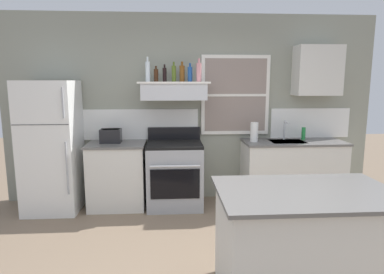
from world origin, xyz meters
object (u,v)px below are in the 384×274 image
(bottle_brown_stout, at_px, (156,75))
(bottle_balsamic_dark, at_px, (165,74))
(bottle_olive_oil_square, at_px, (174,73))
(bottle_blue_liqueur, at_px, (190,74))
(paper_towel_roll, at_px, (254,132))
(dish_soap_bottle, at_px, (303,133))
(stove_range, at_px, (175,174))
(toaster, at_px, (111,136))
(bottle_clear_tall, at_px, (148,71))
(refrigerator, at_px, (52,147))
(kitchen_island, at_px, (304,245))
(bottle_amber_wine, at_px, (182,73))
(bottle_rose_pink, at_px, (199,72))

(bottle_brown_stout, xyz_separation_m, bottle_balsamic_dark, (0.12, 0.00, 0.01))
(bottle_brown_stout, distance_m, bottle_olive_oil_square, 0.25)
(bottle_olive_oil_square, xyz_separation_m, bottle_blue_liqueur, (0.22, -0.01, -0.01))
(bottle_blue_liqueur, xyz_separation_m, paper_towel_roll, (0.90, -0.09, -0.81))
(paper_towel_roll, height_order, dish_soap_bottle, paper_towel_roll)
(bottle_blue_liqueur, bearing_deg, stove_range, -150.32)
(toaster, distance_m, bottle_clear_tall, 1.02)
(refrigerator, xyz_separation_m, kitchen_island, (2.66, -2.08, -0.42))
(bottle_clear_tall, xyz_separation_m, kitchen_island, (1.36, -2.25, -1.43))
(toaster, distance_m, bottle_olive_oil_square, 1.22)
(bottle_clear_tall, relative_size, bottle_amber_wine, 1.23)
(bottle_brown_stout, height_order, bottle_blue_liqueur, bottle_blue_liqueur)
(bottle_amber_wine, bearing_deg, stove_range, -129.16)
(toaster, bearing_deg, bottle_clear_tall, 7.98)
(bottle_brown_stout, height_order, paper_towel_roll, bottle_brown_stout)
(toaster, relative_size, bottle_brown_stout, 1.40)
(refrigerator, relative_size, bottle_balsamic_dark, 7.50)
(bottle_olive_oil_square, distance_m, dish_soap_bottle, 2.06)
(bottle_amber_wine, bearing_deg, paper_towel_roll, -5.92)
(bottle_balsamic_dark, xyz_separation_m, dish_soap_bottle, (2.01, -0.01, -0.84))
(toaster, xyz_separation_m, bottle_brown_stout, (0.64, 0.08, 0.83))
(bottle_clear_tall, height_order, bottle_brown_stout, bottle_clear_tall)
(refrigerator, xyz_separation_m, bottle_amber_wine, (1.77, 0.17, 0.98))
(bottle_balsamic_dark, distance_m, dish_soap_bottle, 2.18)
(bottle_balsamic_dark, height_order, bottle_rose_pink, bottle_rose_pink)
(toaster, relative_size, bottle_balsamic_dark, 1.27)
(toaster, bearing_deg, bottle_amber_wine, 4.00)
(bottle_blue_liqueur, xyz_separation_m, bottle_rose_pink, (0.12, -0.07, 0.02))
(refrigerator, bearing_deg, bottle_olive_oil_square, 5.61)
(toaster, bearing_deg, bottle_rose_pink, -0.62)
(bottle_brown_stout, xyz_separation_m, bottle_amber_wine, (0.36, -0.01, 0.03))
(kitchen_island, bearing_deg, bottle_balsamic_dark, 116.61)
(bottle_clear_tall, xyz_separation_m, bottle_amber_wine, (0.47, -0.00, -0.03))
(bottle_balsamic_dark, height_order, bottle_amber_wine, bottle_amber_wine)
(toaster, xyz_separation_m, bottle_blue_liqueur, (1.10, 0.06, 0.84))
(bottle_olive_oil_square, height_order, paper_towel_roll, bottle_olive_oil_square)
(refrigerator, bearing_deg, bottle_blue_liqueur, 4.61)
(refrigerator, distance_m, paper_towel_roll, 2.78)
(stove_range, bearing_deg, paper_towel_roll, 1.90)
(bottle_blue_liqueur, height_order, paper_towel_roll, bottle_blue_liqueur)
(bottle_clear_tall, height_order, bottle_balsamic_dark, bottle_clear_tall)
(bottle_balsamic_dark, xyz_separation_m, bottle_amber_wine, (0.24, -0.01, 0.02))
(refrigerator, distance_m, kitchen_island, 3.40)
(bottle_blue_liqueur, bearing_deg, bottle_clear_tall, 178.25)
(bottle_clear_tall, bearing_deg, bottle_rose_pink, -7.07)
(stove_range, height_order, bottle_blue_liqueur, bottle_blue_liqueur)
(bottle_brown_stout, height_order, dish_soap_bottle, bottle_brown_stout)
(bottle_clear_tall, relative_size, dish_soap_bottle, 1.87)
(bottle_blue_liqueur, height_order, dish_soap_bottle, bottle_blue_liqueur)
(bottle_blue_liqueur, bearing_deg, toaster, -177.12)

